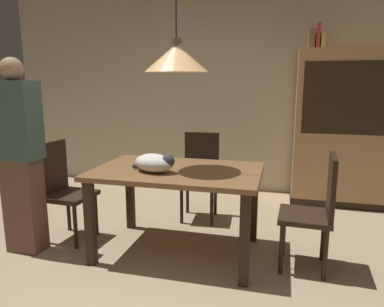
% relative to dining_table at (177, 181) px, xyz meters
% --- Properties ---
extents(ground, '(10.00, 10.00, 0.00)m').
position_rel_dining_table_xyz_m(ground, '(0.13, -0.58, -0.65)').
color(ground, tan).
extents(back_wall, '(6.40, 0.10, 2.90)m').
position_rel_dining_table_xyz_m(back_wall, '(0.13, 2.07, 0.80)').
color(back_wall, beige).
rests_on(back_wall, ground).
extents(dining_table, '(1.40, 0.90, 0.75)m').
position_rel_dining_table_xyz_m(dining_table, '(0.00, 0.00, 0.00)').
color(dining_table, brown).
rests_on(dining_table, ground).
extents(chair_far_back, '(0.43, 0.43, 0.93)m').
position_rel_dining_table_xyz_m(chair_far_back, '(-0.01, 0.88, -0.14)').
color(chair_far_back, black).
rests_on(chair_far_back, ground).
extents(chair_right_side, '(0.42, 0.42, 0.93)m').
position_rel_dining_table_xyz_m(chair_right_side, '(1.13, -0.00, -0.14)').
color(chair_right_side, black).
rests_on(chair_right_side, ground).
extents(chair_left_side, '(0.43, 0.43, 0.93)m').
position_rel_dining_table_xyz_m(chair_left_side, '(-1.13, 0.01, -0.14)').
color(chair_left_side, black).
rests_on(chair_left_side, ground).
extents(cat_sleeping, '(0.40, 0.30, 0.16)m').
position_rel_dining_table_xyz_m(cat_sleeping, '(-0.15, -0.14, 0.18)').
color(cat_sleeping, silver).
rests_on(cat_sleeping, dining_table).
extents(pendant_lamp, '(0.52, 0.52, 1.30)m').
position_rel_dining_table_xyz_m(pendant_lamp, '(-0.00, 0.00, 1.01)').
color(pendant_lamp, '#E0A86B').
extents(hutch_bookcase, '(1.12, 0.45, 1.85)m').
position_rel_dining_table_xyz_m(hutch_bookcase, '(1.53, 1.74, 0.24)').
color(hutch_bookcase, tan).
rests_on(hutch_bookcase, ground).
extents(book_brown_thick, '(0.06, 0.24, 0.22)m').
position_rel_dining_table_xyz_m(book_brown_thick, '(1.12, 1.74, 1.31)').
color(book_brown_thick, brown).
rests_on(book_brown_thick, hutch_bookcase).
extents(book_red_tall, '(0.04, 0.22, 0.28)m').
position_rel_dining_table_xyz_m(book_red_tall, '(1.18, 1.74, 1.34)').
color(book_red_tall, '#B73833').
rests_on(book_red_tall, hutch_bookcase).
extents(book_yellow_short, '(0.04, 0.20, 0.18)m').
position_rel_dining_table_xyz_m(book_yellow_short, '(1.24, 1.74, 1.29)').
color(book_yellow_short, gold).
rests_on(book_yellow_short, hutch_bookcase).
extents(person_standing, '(0.36, 0.22, 1.67)m').
position_rel_dining_table_xyz_m(person_standing, '(-1.31, -0.30, 0.20)').
color(person_standing, brown).
rests_on(person_standing, ground).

